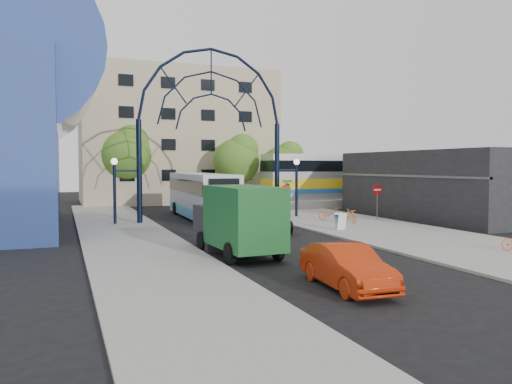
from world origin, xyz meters
name	(u,v)px	position (x,y,z in m)	size (l,w,h in m)	color
ground	(301,254)	(0.00, 0.00, 0.00)	(120.00, 120.00, 0.00)	black
sidewalk_east	(394,233)	(8.00, 4.00, 0.06)	(8.00, 56.00, 0.12)	gray
plaza_west	(133,242)	(-6.50, 6.00, 0.06)	(5.00, 50.00, 0.12)	gray
gateway_arch	(211,99)	(0.00, 14.00, 8.56)	(13.64, 0.44, 12.10)	black
stop_sign	(286,193)	(4.80, 12.00, 1.99)	(0.80, 0.07, 2.50)	slate
do_not_enter_sign	(377,193)	(11.00, 10.00, 1.98)	(0.76, 0.07, 2.48)	slate
street_name_sign	(287,191)	(5.20, 12.60, 2.13)	(0.70, 0.70, 2.80)	slate
sandwich_board	(340,219)	(5.60, 5.98, 0.74)	(0.55, 0.61, 0.99)	white
commercial_block_east	(434,185)	(16.00, 10.00, 2.50)	(6.00, 16.00, 5.00)	black
apartment_block	(176,138)	(2.00, 34.97, 7.00)	(20.00, 12.10, 14.00)	tan
train_platform	(382,201)	(20.00, 22.00, 0.40)	(32.00, 5.00, 0.80)	gray
train_car	(382,176)	(20.00, 22.00, 2.90)	(25.10, 3.05, 4.20)	#B7B7BC
tree_north_a	(238,159)	(6.12, 25.93, 4.61)	(4.48, 4.48, 7.00)	#382314
tree_north_b	(127,152)	(-3.88, 29.93, 5.27)	(5.12, 5.12, 8.00)	#382314
tree_north_c	(286,162)	(12.12, 27.93, 4.28)	(4.16, 4.16, 6.50)	#382314
city_bus	(202,195)	(-0.13, 16.22, 1.74)	(3.16, 12.24, 3.34)	silver
green_truck	(237,220)	(-2.69, 0.87, 1.52)	(2.57, 6.14, 3.05)	black
black_suv	(269,221)	(1.53, 7.32, 0.64)	(2.12, 4.61, 1.28)	black
red_sedan	(347,267)	(-1.40, -6.10, 0.70)	(1.49, 4.27, 1.41)	#B42A0B
bike_near_a	(330,214)	(7.48, 10.47, 0.58)	(0.61, 1.74, 0.91)	#D95D2B
bike_near_b	(350,216)	(8.14, 8.97, 0.57)	(0.42, 1.49, 0.90)	orange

